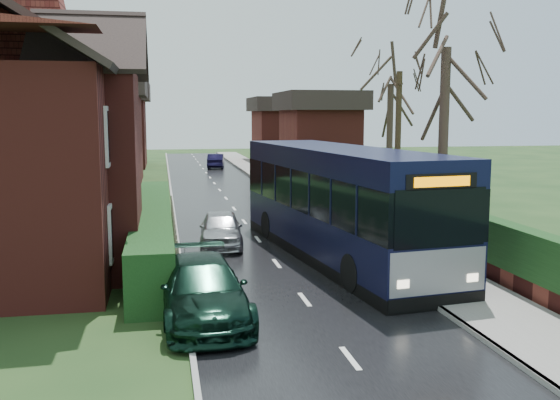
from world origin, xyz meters
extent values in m
plane|color=#334D21|center=(0.00, 0.00, 0.00)|extent=(140.00, 140.00, 0.00)
cube|color=black|center=(0.00, 10.00, 0.01)|extent=(6.00, 100.00, 0.02)
cube|color=slate|center=(4.25, 10.00, 0.07)|extent=(2.50, 100.00, 0.14)
cube|color=gray|center=(3.05, 10.00, 0.07)|extent=(0.12, 100.00, 0.14)
cube|color=gray|center=(-3.05, 10.00, 0.05)|extent=(0.12, 100.00, 0.10)
cube|color=black|center=(-3.90, 5.00, 0.80)|extent=(1.20, 16.00, 1.60)
cube|color=maroon|center=(5.80, 10.00, 0.30)|extent=(0.30, 50.00, 0.60)
cube|color=black|center=(5.80, 10.00, 1.20)|extent=(0.60, 50.00, 1.20)
cube|color=maroon|center=(-5.50, 2.00, 3.00)|extent=(2.50, 4.00, 6.00)
cube|color=silver|center=(-4.95, 0.00, 1.60)|extent=(0.08, 1.20, 1.60)
cube|color=black|center=(-4.92, 0.00, 1.60)|extent=(0.03, 0.95, 1.35)
cube|color=silver|center=(-4.95, 0.00, 4.20)|extent=(0.08, 1.20, 1.60)
cube|color=black|center=(-4.92, 0.00, 4.20)|extent=(0.03, 0.95, 1.35)
cube|color=silver|center=(-4.95, 4.00, 1.60)|extent=(0.08, 1.20, 1.60)
cube|color=black|center=(-4.92, 4.00, 1.60)|extent=(0.03, 0.95, 1.35)
cube|color=silver|center=(-4.95, 4.00, 4.20)|extent=(0.08, 1.20, 1.60)
cube|color=black|center=(-4.92, 4.00, 4.20)|extent=(0.03, 0.95, 1.35)
cube|color=silver|center=(-4.95, 8.00, 1.60)|extent=(0.08, 1.20, 1.60)
cube|color=black|center=(-4.92, 8.00, 1.60)|extent=(0.03, 0.95, 1.35)
cube|color=silver|center=(-4.95, 8.00, 4.20)|extent=(0.08, 1.20, 1.60)
cube|color=black|center=(-4.92, 8.00, 4.20)|extent=(0.03, 0.95, 1.35)
cube|color=silver|center=(-4.95, 10.50, 1.60)|extent=(0.08, 1.20, 1.60)
cube|color=black|center=(-4.92, 10.50, 1.60)|extent=(0.03, 0.95, 1.35)
cube|color=silver|center=(-4.95, 10.50, 4.20)|extent=(0.08, 1.20, 1.60)
cube|color=black|center=(-4.92, 10.50, 4.20)|extent=(0.03, 0.95, 1.35)
cube|color=black|center=(2.20, 2.52, 1.02)|extent=(4.31, 12.40, 1.26)
cube|color=black|center=(2.20, 2.52, 2.31)|extent=(4.33, 12.40, 1.33)
cube|color=black|center=(2.20, 2.52, 3.33)|extent=(4.31, 12.40, 0.73)
cube|color=black|center=(2.20, 2.52, 0.19)|extent=(4.31, 12.40, 0.39)
cube|color=gray|center=(2.98, -3.46, 0.99)|extent=(2.64, 0.46, 1.10)
cube|color=black|center=(2.98, -3.49, 2.32)|extent=(2.47, 0.40, 1.44)
cube|color=black|center=(2.98, -3.49, 3.20)|extent=(1.93, 0.33, 0.39)
cube|color=#FF8C00|center=(2.99, -3.53, 3.20)|extent=(1.51, 0.24, 0.24)
cube|color=black|center=(2.98, -3.47, 0.24)|extent=(2.70, 0.49, 0.33)
cube|color=#FFF2CC|center=(2.03, -3.64, 0.77)|extent=(0.31, 0.09, 0.20)
cube|color=#FFF2CC|center=(3.94, -3.39, 0.77)|extent=(0.31, 0.09, 0.20)
cylinder|color=black|center=(1.47, -1.50, 0.53)|extent=(0.44, 1.09, 1.06)
cylinder|color=black|center=(3.94, -1.18, 0.53)|extent=(0.44, 1.09, 1.06)
cylinder|color=black|center=(0.46, 6.21, 0.53)|extent=(0.44, 1.09, 1.06)
cylinder|color=black|center=(2.93, 6.53, 0.53)|extent=(0.44, 1.09, 1.06)
imported|color=silver|center=(-1.50, 5.10, 0.65)|extent=(1.83, 3.90, 1.29)
imported|color=black|center=(-2.69, -3.00, 0.70)|extent=(2.20, 4.94, 1.41)
imported|color=black|center=(1.19, 38.47, 0.65)|extent=(1.88, 4.08, 1.30)
cylinder|color=slate|center=(4.00, 0.27, 1.27)|extent=(0.07, 0.07, 2.55)
cube|color=white|center=(4.00, 0.27, 2.36)|extent=(0.12, 0.39, 0.29)
cube|color=white|center=(4.00, 0.27, 2.00)|extent=(0.10, 0.35, 0.25)
cylinder|color=#312616|center=(4.80, 4.00, 3.15)|extent=(0.22, 0.22, 6.30)
cube|color=#312616|center=(4.80, 4.00, 5.85)|extent=(0.19, 0.81, 0.07)
cylinder|color=#362720|center=(6.00, 2.85, 3.52)|extent=(0.34, 0.34, 7.04)
cylinder|color=#33261E|center=(8.65, 15.04, 3.20)|extent=(0.34, 0.34, 6.40)
cylinder|color=#34261F|center=(-9.96, 18.00, 3.85)|extent=(0.35, 0.35, 7.71)
camera|label=1|loc=(-3.54, -17.27, 4.79)|focal=40.00mm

